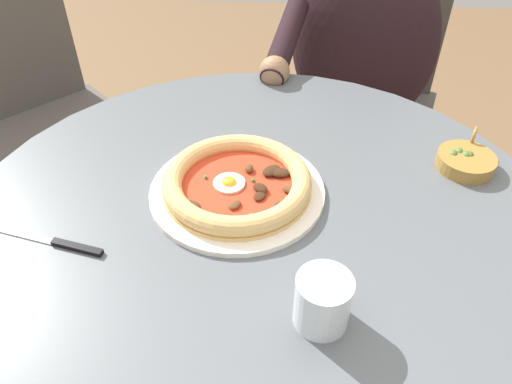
{
  "coord_description": "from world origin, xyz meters",
  "views": [
    {
      "loc": [
        -0.55,
        -0.03,
        1.26
      ],
      "look_at": [
        0.03,
        0.01,
        0.75
      ],
      "focal_mm": 34.11,
      "sensor_mm": 36.0,
      "label": 1
    }
  ],
  "objects_px": {
    "cafe_chair_spare_far": "(35,99)",
    "diner_person": "(352,108)",
    "steak_knife": "(59,243)",
    "dining_table": "(258,280)",
    "pizza_on_plate": "(237,184)",
    "olive_pan": "(466,160)",
    "cafe_chair_diner": "(366,76)",
    "water_glass": "(322,304)"
  },
  "relations": [
    {
      "from": "cafe_chair_spare_far",
      "to": "diner_person",
      "type": "bearing_deg",
      "value": -85.26
    },
    {
      "from": "steak_knife",
      "to": "cafe_chair_spare_far",
      "type": "bearing_deg",
      "value": 29.02
    },
    {
      "from": "dining_table",
      "to": "pizza_on_plate",
      "type": "distance_m",
      "value": 0.19
    },
    {
      "from": "pizza_on_plate",
      "to": "cafe_chair_spare_far",
      "type": "height_order",
      "value": "cafe_chair_spare_far"
    },
    {
      "from": "olive_pan",
      "to": "cafe_chair_diner",
      "type": "xyz_separation_m",
      "value": [
        0.7,
        0.08,
        -0.2
      ]
    },
    {
      "from": "pizza_on_plate",
      "to": "olive_pan",
      "type": "xyz_separation_m",
      "value": [
        0.1,
        -0.4,
        -0.01
      ]
    },
    {
      "from": "pizza_on_plate",
      "to": "diner_person",
      "type": "xyz_separation_m",
      "value": [
        0.65,
        -0.27,
        -0.24
      ]
    },
    {
      "from": "dining_table",
      "to": "diner_person",
      "type": "relative_size",
      "value": 0.86
    },
    {
      "from": "water_glass",
      "to": "cafe_chair_spare_far",
      "type": "distance_m",
      "value": 1.14
    },
    {
      "from": "dining_table",
      "to": "cafe_chair_diner",
      "type": "bearing_deg",
      "value": -18.25
    },
    {
      "from": "steak_knife",
      "to": "cafe_chair_spare_far",
      "type": "relative_size",
      "value": 0.22
    },
    {
      "from": "water_glass",
      "to": "cafe_chair_diner",
      "type": "bearing_deg",
      "value": -10.4
    },
    {
      "from": "cafe_chair_spare_far",
      "to": "water_glass",
      "type": "bearing_deg",
      "value": -136.33
    },
    {
      "from": "cafe_chair_diner",
      "to": "water_glass",
      "type": "bearing_deg",
      "value": 169.6
    },
    {
      "from": "water_glass",
      "to": "steak_knife",
      "type": "relative_size",
      "value": 0.37
    },
    {
      "from": "water_glass",
      "to": "diner_person",
      "type": "height_order",
      "value": "diner_person"
    },
    {
      "from": "water_glass",
      "to": "diner_person",
      "type": "distance_m",
      "value": 0.93
    },
    {
      "from": "steak_knife",
      "to": "diner_person",
      "type": "relative_size",
      "value": 0.18
    },
    {
      "from": "dining_table",
      "to": "steak_knife",
      "type": "height_order",
      "value": "steak_knife"
    },
    {
      "from": "water_glass",
      "to": "steak_knife",
      "type": "xyz_separation_m",
      "value": [
        0.1,
        0.38,
        -0.03
      ]
    },
    {
      "from": "cafe_chair_diner",
      "to": "pizza_on_plate",
      "type": "bearing_deg",
      "value": 158.12
    },
    {
      "from": "olive_pan",
      "to": "cafe_chair_spare_far",
      "type": "bearing_deg",
      "value": 65.49
    },
    {
      "from": "dining_table",
      "to": "water_glass",
      "type": "bearing_deg",
      "value": -153.71
    },
    {
      "from": "dining_table",
      "to": "olive_pan",
      "type": "height_order",
      "value": "olive_pan"
    },
    {
      "from": "olive_pan",
      "to": "cafe_chair_diner",
      "type": "relative_size",
      "value": 0.13
    },
    {
      "from": "water_glass",
      "to": "olive_pan",
      "type": "bearing_deg",
      "value": -38.06
    },
    {
      "from": "cafe_chair_diner",
      "to": "cafe_chair_spare_far",
      "type": "relative_size",
      "value": 0.99
    },
    {
      "from": "diner_person",
      "to": "cafe_chair_spare_far",
      "type": "relative_size",
      "value": 1.23
    },
    {
      "from": "pizza_on_plate",
      "to": "water_glass",
      "type": "relative_size",
      "value": 3.84
    },
    {
      "from": "diner_person",
      "to": "cafe_chair_spare_far",
      "type": "height_order",
      "value": "diner_person"
    },
    {
      "from": "water_glass",
      "to": "olive_pan",
      "type": "distance_m",
      "value": 0.43
    },
    {
      "from": "dining_table",
      "to": "water_glass",
      "type": "height_order",
      "value": "water_glass"
    },
    {
      "from": "pizza_on_plate",
      "to": "cafe_chair_diner",
      "type": "height_order",
      "value": "cafe_chair_diner"
    },
    {
      "from": "dining_table",
      "to": "water_glass",
      "type": "distance_m",
      "value": 0.28
    },
    {
      "from": "water_glass",
      "to": "cafe_chair_diner",
      "type": "distance_m",
      "value": 1.08
    },
    {
      "from": "water_glass",
      "to": "cafe_chair_spare_far",
      "type": "bearing_deg",
      "value": 43.67
    },
    {
      "from": "diner_person",
      "to": "cafe_chair_diner",
      "type": "distance_m",
      "value": 0.16
    },
    {
      "from": "pizza_on_plate",
      "to": "water_glass",
      "type": "distance_m",
      "value": 0.27
    },
    {
      "from": "water_glass",
      "to": "olive_pan",
      "type": "relative_size",
      "value": 0.62
    },
    {
      "from": "dining_table",
      "to": "pizza_on_plate",
      "type": "xyz_separation_m",
      "value": [
        0.06,
        0.04,
        0.17
      ]
    },
    {
      "from": "dining_table",
      "to": "cafe_chair_diner",
      "type": "xyz_separation_m",
      "value": [
        0.85,
        -0.28,
        -0.03
      ]
    },
    {
      "from": "cafe_chair_diner",
      "to": "diner_person",
      "type": "bearing_deg",
      "value": 161.08
    }
  ]
}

